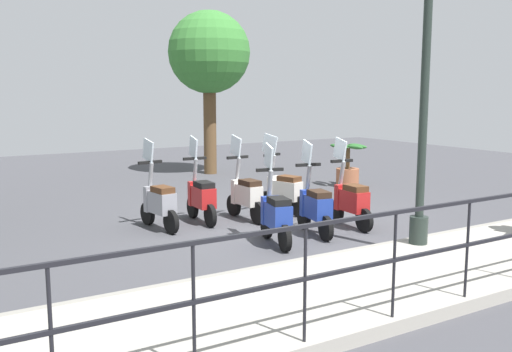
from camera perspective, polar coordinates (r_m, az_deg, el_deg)
The scene contains 13 objects.
ground_plane at distance 10.05m, azimuth 3.04°, elevation -5.01°, with size 28.00×28.00×0.00m, color #424247.
promenade_walkway at distance 7.72m, azimuth 16.49°, elevation -8.97°, with size 2.20×20.00×0.15m.
fence_railing at distance 6.89m, azimuth 23.23°, elevation -4.45°, with size 0.04×16.03×1.07m.
lamp_post_near at distance 8.39m, azimuth 16.46°, elevation 7.10°, with size 0.26×0.90×4.58m.
tree_distant at distance 16.22m, azimuth -4.72°, elevation 12.04°, with size 2.28×2.28×4.55m.
potted_palm at distance 14.23m, azimuth 9.15°, elevation 0.74°, with size 1.06×0.66×1.05m.
scooter_near_0 at distance 9.98m, azimuth 9.41°, elevation -2.36°, with size 1.23×0.44×1.54m.
scooter_near_1 at distance 9.37m, azimuth 5.91°, elevation -3.01°, with size 1.22×0.49×1.54m.
scooter_near_2 at distance 8.74m, azimuth 1.97°, elevation -3.81°, with size 1.22×0.51×1.54m.
scooter_far_0 at distance 10.87m, azimuth 2.72°, elevation -1.37°, with size 1.20×0.55×1.54m.
scooter_far_1 at distance 10.40m, azimuth -1.05°, elevation -1.81°, with size 1.23×0.44×1.54m.
scooter_far_2 at distance 10.25m, azimuth -5.51°, elevation -2.00°, with size 1.23×0.44×1.54m.
scooter_far_3 at distance 9.84m, azimuth -9.69°, elevation -2.53°, with size 1.23×0.44×1.54m.
Camera 1 is at (-8.06, 5.51, 2.35)m, focal length 40.00 mm.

